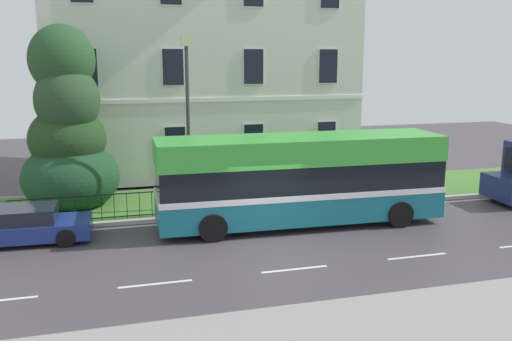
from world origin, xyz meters
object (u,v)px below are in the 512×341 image
object	(u,v)px
georgian_townhouse	(198,40)
single_decker_bus	(300,179)
evergreen_tree	(68,136)
litter_bin	(239,193)
parked_hatchback_00	(22,225)
street_lamp_post	(188,112)

from	to	relation	value
georgian_townhouse	single_decker_bus	size ratio (longest dim) A/B	1.47
evergreen_tree	litter_bin	xyz separation A→B (m)	(6.50, -1.98, -2.29)
parked_hatchback_00	georgian_townhouse	bearing A→B (deg)	56.36
evergreen_tree	single_decker_bus	xyz separation A→B (m)	(8.13, -4.70, -1.23)
georgian_townhouse	parked_hatchback_00	world-z (taller)	georgian_townhouse
parked_hatchback_00	street_lamp_post	xyz separation A→B (m)	(5.91, 2.24, 3.35)
georgian_townhouse	evergreen_tree	xyz separation A→B (m)	(-6.42, -6.58, -3.93)
georgian_townhouse	single_decker_bus	world-z (taller)	georgian_townhouse
georgian_townhouse	evergreen_tree	size ratio (longest dim) A/B	2.05
evergreen_tree	litter_bin	size ratio (longest dim) A/B	7.04
parked_hatchback_00	street_lamp_post	bearing A→B (deg)	23.11
evergreen_tree	street_lamp_post	size ratio (longest dim) A/B	1.12
parked_hatchback_00	street_lamp_post	size ratio (longest dim) A/B	0.64
street_lamp_post	parked_hatchback_00	bearing A→B (deg)	-159.28
evergreen_tree	street_lamp_post	bearing A→B (deg)	-22.98
street_lamp_post	evergreen_tree	bearing A→B (deg)	157.02
evergreen_tree	street_lamp_post	xyz separation A→B (m)	(4.53, -1.92, 1.00)
single_decker_bus	parked_hatchback_00	xyz separation A→B (m)	(-9.52, 0.55, -1.13)
street_lamp_post	litter_bin	bearing A→B (deg)	-1.72
evergreen_tree	litter_bin	bearing A→B (deg)	-16.92
single_decker_bus	georgian_townhouse	bearing A→B (deg)	100.41
parked_hatchback_00	litter_bin	bearing A→B (deg)	17.81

